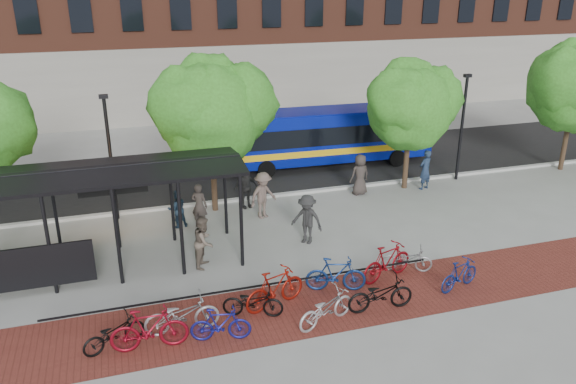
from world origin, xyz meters
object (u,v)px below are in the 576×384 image
object	(u,v)px
bike_3	(221,324)
bike_6	(326,308)
bike_4	(253,302)
bike_10	(407,259)
pedestrian_1	(199,206)
pedestrian_9	(307,219)
lamp_post_right	(462,125)
pedestrian_2	(177,209)
tree_b	(212,106)
bus	(327,134)
lamp_post_left	(110,155)
bike_1	(149,329)
tree_c	(412,102)
bike_7	(336,274)
pedestrian_7	(425,170)
bike_2	(182,315)
bike_5	(275,288)
pedestrian_3	(263,195)
bus_shelter	(75,186)
pedestrian_4	(246,188)
pedestrian_8	(204,242)
bike_8	(380,294)
pedestrian_6	(360,175)
bike_9	(387,262)
bike_11	(460,274)
bike_0	(114,333)

from	to	relation	value
bike_3	bike_6	bearing A→B (deg)	-79.97
bike_4	bike_10	distance (m)	5.68
pedestrian_1	pedestrian_9	bearing A→B (deg)	179.12
bike_6	bike_10	world-z (taller)	bike_6
lamp_post_right	bike_6	world-z (taller)	lamp_post_right
lamp_post_right	pedestrian_2	xyz separation A→B (m)	(-13.72, -1.57, -1.97)
tree_b	lamp_post_right	bearing A→B (deg)	1.20
bus	bike_3	world-z (taller)	bus
lamp_post_left	bike_1	size ratio (longest dim) A/B	2.48
tree_c	bike_10	world-z (taller)	tree_c
bike_7	pedestrian_7	distance (m)	10.34
bus	bike_2	size ratio (longest dim) A/B	5.26
lamp_post_right	bike_1	xyz separation A→B (m)	(-15.39, -9.26, -2.13)
bike_5	pedestrian_3	size ratio (longest dim) A/B	1.06
bus_shelter	lamp_post_right	world-z (taller)	lamp_post_right
bus_shelter	pedestrian_3	xyz separation A→B (m)	(6.89, 2.39, -2.02)
bike_3	pedestrian_4	size ratio (longest dim) A/B	0.93
tree_c	bike_7	distance (m)	10.76
pedestrian_3	pedestrian_8	bearing A→B (deg)	-155.56
bike_8	pedestrian_6	size ratio (longest dim) A/B	1.09
pedestrian_8	bus	bearing A→B (deg)	-14.91
lamp_post_left	pedestrian_6	bearing A→B (deg)	-2.40
bike_3	bike_1	bearing A→B (deg)	97.08
tree_b	bike_1	distance (m)	10.40
bike_9	bike_3	bearing A→B (deg)	88.13
bike_1	pedestrian_6	bearing A→B (deg)	-44.95
pedestrian_6	bike_1	bearing A→B (deg)	33.09
bike_1	bike_10	distance (m)	8.75
tree_b	lamp_post_right	distance (m)	12.03
pedestrian_7	pedestrian_8	bearing A→B (deg)	2.30
bike_9	bike_6	bearing A→B (deg)	104.57
bus	bike_4	world-z (taller)	bus
lamp_post_right	pedestrian_7	bearing A→B (deg)	-162.16
bike_2	bike_11	bearing A→B (deg)	-92.34
bike_5	pedestrian_1	distance (m)	6.52
lamp_post_right	pedestrian_8	world-z (taller)	lamp_post_right
bike_5	tree_c	bearing A→B (deg)	-66.91
bike_6	bike_7	xyz separation A→B (m)	(0.95, 1.60, 0.06)
bike_5	pedestrian_3	world-z (taller)	pedestrian_3
bus	pedestrian_4	world-z (taller)	bus
bike_8	pedestrian_1	distance (m)	8.58
pedestrian_7	tree_b	bearing A→B (deg)	-22.14
bike_9	pedestrian_4	world-z (taller)	pedestrian_4
bus	bike_1	world-z (taller)	bus
tree_b	bus_shelter	bearing A→B (deg)	-143.79
lamp_post_left	bike_0	bearing A→B (deg)	-91.96
bike_7	pedestrian_9	world-z (taller)	pedestrian_9
tree_c	bike_5	distance (m)	12.35
lamp_post_right	pedestrian_8	size ratio (longest dim) A/B	2.81
pedestrian_6	pedestrian_8	bearing A→B (deg)	22.39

